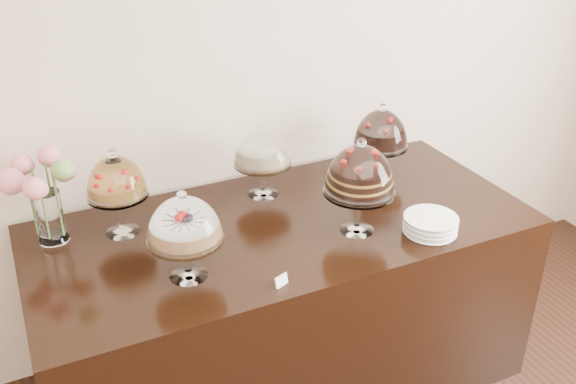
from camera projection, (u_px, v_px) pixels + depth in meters
name	position (u px, v px, depth m)	size (l,w,h in m)	color
wall_back	(232.00, 58.00, 2.98)	(5.00, 0.04, 3.00)	beige
display_counter	(283.00, 305.00, 3.04)	(2.20, 1.00, 0.90)	black
cake_stand_sugar_sponge	(184.00, 224.00, 2.37)	(0.29, 0.29, 0.37)	white
cake_stand_choco_layer	(360.00, 173.00, 2.65)	(0.30, 0.30, 0.43)	white
cake_stand_cheesecake	(262.00, 152.00, 2.97)	(0.28, 0.28, 0.35)	white
cake_stand_dark_choco	(381.00, 132.00, 3.15)	(0.27, 0.27, 0.38)	white
cake_stand_fruit_tart	(116.00, 181.00, 2.65)	(0.26, 0.26, 0.39)	white
flower_vase	(41.00, 189.00, 2.59)	(0.30, 0.32, 0.40)	white
plate_stack	(430.00, 225.00, 2.74)	(0.23, 0.23, 0.07)	white
price_card_left	(281.00, 281.00, 2.41)	(0.06, 0.01, 0.04)	white
price_card_right	(441.00, 238.00, 2.68)	(0.06, 0.01, 0.04)	white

